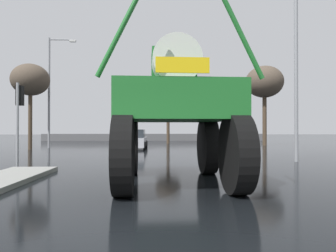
% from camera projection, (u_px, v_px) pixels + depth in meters
% --- Properties ---
extents(ground_plane, '(120.00, 120.00, 0.00)m').
position_uv_depth(ground_plane, '(151.00, 151.00, 22.21)').
color(ground_plane, black).
extents(oversize_sprayer, '(4.02, 5.60, 4.87)m').
position_uv_depth(oversize_sprayer, '(174.00, 112.00, 9.13)').
color(oversize_sprayer, black).
rests_on(oversize_sprayer, ground).
extents(sedan_ahead, '(1.91, 4.11, 1.52)m').
position_uv_depth(sedan_ahead, '(135.00, 140.00, 24.36)').
color(sedan_ahead, '#B7B7BF').
rests_on(sedan_ahead, ground).
extents(traffic_signal_near_left, '(0.24, 0.54, 3.52)m').
position_uv_depth(traffic_signal_near_left, '(19.00, 106.00, 13.11)').
color(traffic_signal_near_left, gray).
rests_on(traffic_signal_near_left, ground).
extents(traffic_signal_near_right, '(0.24, 0.54, 3.27)m').
position_uv_depth(traffic_signal_near_right, '(234.00, 110.00, 13.38)').
color(traffic_signal_near_right, gray).
rests_on(traffic_signal_near_right, ground).
extents(traffic_signal_far_left, '(0.24, 0.55, 4.08)m').
position_uv_depth(traffic_signal_far_left, '(208.00, 114.00, 28.58)').
color(traffic_signal_far_left, gray).
rests_on(traffic_signal_far_left, ground).
extents(streetlight_near_right, '(1.90, 0.24, 8.67)m').
position_uv_depth(streetlight_near_right, '(299.00, 62.00, 14.87)').
color(streetlight_near_right, gray).
rests_on(streetlight_near_right, ground).
extents(streetlight_far_left, '(2.27, 0.24, 9.06)m').
position_uv_depth(streetlight_far_left, '(51.00, 87.00, 25.33)').
color(streetlight_far_left, gray).
rests_on(streetlight_far_left, ground).
extents(bare_tree_left, '(2.83, 2.83, 6.50)m').
position_uv_depth(bare_tree_left, '(30.00, 80.00, 23.40)').
color(bare_tree_left, '#473828').
rests_on(bare_tree_left, ground).
extents(bare_tree_right, '(3.48, 3.48, 7.44)m').
position_uv_depth(bare_tree_right, '(264.00, 82.00, 28.85)').
color(bare_tree_right, '#473828').
rests_on(bare_tree_right, ground).
extents(bare_tree_far_center, '(2.80, 2.80, 5.95)m').
position_uv_depth(bare_tree_far_center, '(168.00, 99.00, 32.81)').
color(bare_tree_far_center, '#473828').
rests_on(bare_tree_far_center, ground).
extents(roadside_barrier, '(29.06, 0.24, 0.90)m').
position_uv_depth(roadside_barrier, '(155.00, 137.00, 40.00)').
color(roadside_barrier, '#59595B').
rests_on(roadside_barrier, ground).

